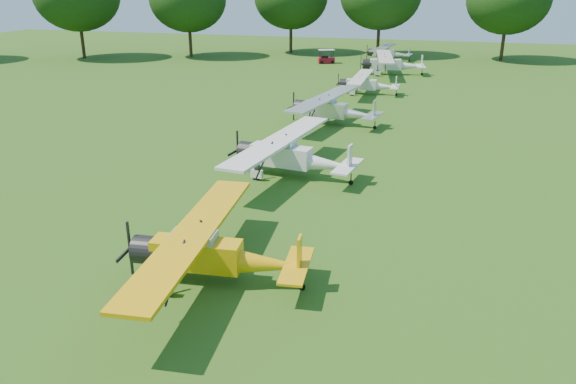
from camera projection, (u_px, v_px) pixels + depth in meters
name	position (u px, v px, depth m)	size (l,w,h in m)	color
ground	(266.00, 200.00, 27.56)	(160.00, 160.00, 0.00)	#215314
tree_belt	(344.00, 32.00, 23.92)	(137.36, 130.27, 14.52)	#2E2412
aircraft_2	(210.00, 251.00, 19.69)	(6.68, 10.63, 2.09)	#E0A609
aircraft_3	(290.00, 153.00, 30.38)	(7.12, 11.30, 2.22)	silver
aircraft_4	(332.00, 108.00, 41.37)	(6.89, 10.90, 2.14)	silver
aircraft_5	(366.00, 83.00, 52.30)	(5.77, 9.16, 1.81)	silver
aircraft_6	(390.00, 63.00, 62.93)	(7.30, 11.56, 2.27)	silver
aircraft_7	(387.00, 52.00, 74.06)	(6.07, 9.65, 1.89)	silver
golf_cart	(326.00, 59.00, 71.67)	(2.31, 1.87, 1.72)	#A20B1D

